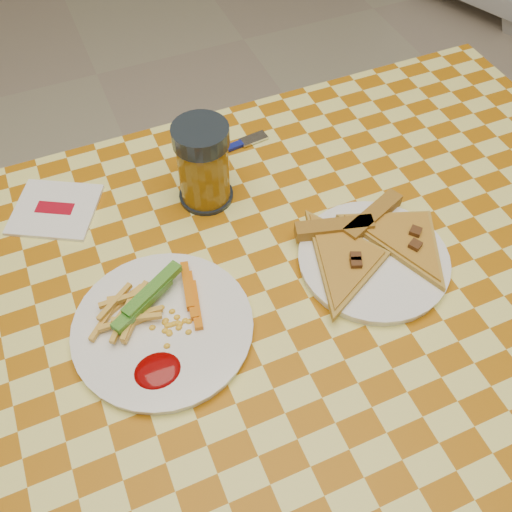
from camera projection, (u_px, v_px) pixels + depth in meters
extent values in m
plane|color=beige|center=(267.00, 475.00, 1.39)|extent=(8.00, 8.00, 0.00)
cylinder|color=silver|center=(412.00, 217.00, 1.43)|extent=(0.06, 0.06, 0.71)
cube|color=brown|center=(275.00, 320.00, 0.81)|extent=(1.20, 0.80, 0.04)
cylinder|color=white|center=(163.00, 329.00, 0.77)|extent=(0.31, 0.31, 0.01)
cylinder|color=white|center=(373.00, 261.00, 0.84)|extent=(0.24, 0.24, 0.01)
cube|color=#14610F|center=(148.00, 296.00, 0.76)|extent=(0.11, 0.08, 0.02)
cube|color=orange|center=(192.00, 295.00, 0.78)|extent=(0.06, 0.08, 0.02)
ellipsoid|color=#7A0202|center=(158.00, 371.00, 0.72)|extent=(0.06, 0.05, 0.01)
cube|color=#9F7023|center=(334.00, 229.00, 0.85)|extent=(0.12, 0.05, 0.02)
cube|color=#9F7023|center=(372.00, 217.00, 0.87)|extent=(0.12, 0.07, 0.02)
cylinder|color=black|center=(206.00, 195.00, 0.92)|extent=(0.09, 0.09, 0.01)
cylinder|color=#7E530D|center=(204.00, 171.00, 0.88)|extent=(0.08, 0.08, 0.11)
cylinder|color=black|center=(200.00, 136.00, 0.82)|extent=(0.09, 0.09, 0.03)
cube|color=white|center=(55.00, 209.00, 0.90)|extent=(0.17, 0.16, 0.01)
cube|color=#A7091C|center=(55.00, 208.00, 0.90)|extent=(0.06, 0.05, 0.00)
cube|color=navy|center=(214.00, 154.00, 0.98)|extent=(0.11, 0.03, 0.01)
cube|color=silver|center=(253.00, 139.00, 1.00)|extent=(0.05, 0.03, 0.00)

